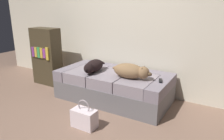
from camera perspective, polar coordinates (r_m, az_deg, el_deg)
ground_plane at (r=2.85m, az=-10.87°, el=-15.39°), size 10.00×10.00×0.00m
back_wall at (r=3.79m, az=4.88°, el=15.20°), size 6.40×0.10×2.80m
couch at (r=3.53m, az=0.42°, el=-4.27°), size 1.81×0.90×0.47m
dog_dark at (r=3.45m, az=-4.95°, el=1.06°), size 0.30×0.56×0.19m
dog_tan at (r=3.15m, az=5.14°, el=-0.27°), size 0.64×0.28×0.22m
tv_remote at (r=3.11m, az=12.83°, el=-2.78°), size 0.09×0.16×0.02m
handbag at (r=2.82m, az=-7.42°, el=-12.60°), size 0.32×0.18×0.38m
bookshelf at (r=4.37m, az=-17.07°, el=3.49°), size 0.56×0.30×1.10m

